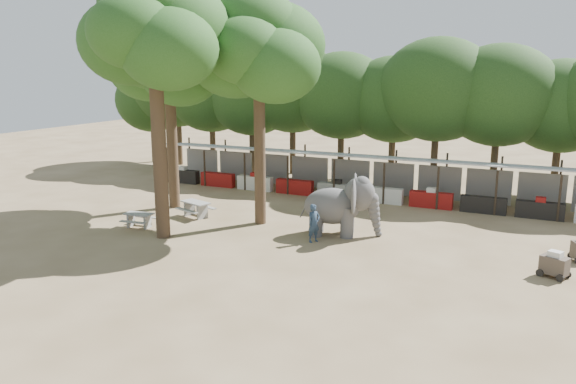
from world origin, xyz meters
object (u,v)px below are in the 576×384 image
at_px(yard_tree_back, 258,50).
at_px(yard_tree_left, 168,58).
at_px(handler, 314,223).
at_px(picnic_table_far, 196,207).
at_px(elephant, 342,206).
at_px(picnic_table_near, 139,218).
at_px(cart_front, 554,264).
at_px(yard_tree_center, 154,32).

bearing_deg(yard_tree_back, yard_tree_left, 170.54).
bearing_deg(yard_tree_left, handler, -16.89).
relative_size(handler, picnic_table_far, 0.86).
bearing_deg(handler, yard_tree_left, 103.15).
height_order(handler, picnic_table_far, handler).
relative_size(yard_tree_left, elephant, 2.88).
bearing_deg(yard_tree_left, picnic_table_near, -76.33).
xyz_separation_m(yard_tree_left, cart_front, (19.62, -3.26, -7.70)).
bearing_deg(cart_front, picnic_table_near, -152.75).
xyz_separation_m(yard_tree_back, picnic_table_far, (-3.52, -0.54, -8.00)).
distance_m(yard_tree_left, yard_tree_back, 6.09).
bearing_deg(handler, picnic_table_far, 108.98).
relative_size(yard_tree_center, yard_tree_back, 1.06).
distance_m(elephant, picnic_table_far, 8.10).
height_order(yard_tree_center, elephant, yard_tree_center).
bearing_deg(elephant, cart_front, -27.49).
bearing_deg(elephant, yard_tree_back, 158.93).
relative_size(yard_tree_center, picnic_table_near, 7.72).
distance_m(yard_tree_left, cart_front, 21.32).
bearing_deg(yard_tree_left, cart_front, -9.43).
xyz_separation_m(yard_tree_back, picnic_table_near, (-4.93, -3.39, -8.08)).
bearing_deg(yard_tree_back, yard_tree_center, -126.86).
xyz_separation_m(picnic_table_near, picnic_table_far, (1.41, 2.85, 0.07)).
relative_size(elephant, picnic_table_far, 1.88).
distance_m(yard_tree_center, cart_front, 18.84).
distance_m(handler, cart_front, 9.85).
height_order(yard_tree_back, cart_front, yard_tree_back).
bearing_deg(cart_front, handler, -157.92).
relative_size(picnic_table_near, cart_front, 1.27).
distance_m(yard_tree_center, picnic_table_near, 8.97).
bearing_deg(picnic_table_far, yard_tree_back, 27.39).
height_order(yard_tree_left, cart_front, yard_tree_left).
height_order(picnic_table_far, cart_front, cart_front).
xyz_separation_m(handler, cart_front, (9.84, -0.29, -0.37)).
distance_m(yard_tree_back, picnic_table_far, 8.76).
relative_size(yard_tree_center, picnic_table_far, 5.93).
xyz_separation_m(yard_tree_left, yard_tree_back, (6.00, -1.00, 0.34)).
relative_size(elephant, handler, 2.20).
distance_m(handler, picnic_table_far, 7.45).
relative_size(yard_tree_left, yard_tree_back, 0.97).
bearing_deg(cart_front, yard_tree_left, -165.67).
bearing_deg(yard_tree_center, cart_front, 5.99).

